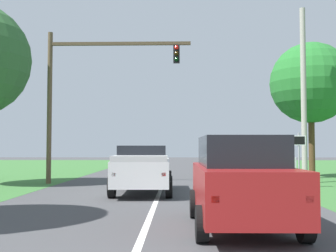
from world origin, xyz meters
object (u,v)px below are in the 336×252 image
at_px(pickup_truck_lead, 143,168).
at_px(oak_tree_right, 311,83).
at_px(keep_moving_sign, 299,153).
at_px(utility_pole_right, 304,95).
at_px(red_suv_near, 241,180).
at_px(traffic_light, 86,83).
at_px(crossing_suv_far, 254,162).

height_order(pickup_truck_lead, oak_tree_right, oak_tree_right).
relative_size(keep_moving_sign, utility_pole_right, 0.28).
relative_size(red_suv_near, traffic_light, 0.60).
bearing_deg(crossing_suv_far, red_suv_near, -101.47).
bearing_deg(keep_moving_sign, crossing_suv_far, 104.44).
bearing_deg(red_suv_near, traffic_light, 118.15).
relative_size(traffic_light, oak_tree_right, 0.95).
bearing_deg(utility_pole_right, oak_tree_right, 67.04).
bearing_deg(traffic_light, keep_moving_sign, -11.18).
distance_m(traffic_light, oak_tree_right, 13.17).
distance_m(oak_tree_right, utility_pole_right, 3.92).
relative_size(red_suv_near, utility_pole_right, 0.51).
distance_m(red_suv_near, traffic_light, 13.45).
height_order(pickup_truck_lead, traffic_light, traffic_light).
relative_size(pickup_truck_lead, oak_tree_right, 0.68).
relative_size(crossing_suv_far, utility_pole_right, 0.48).
distance_m(pickup_truck_lead, crossing_suv_far, 8.89).
xyz_separation_m(red_suv_near, oak_tree_right, (6.47, 15.33, 4.55)).
bearing_deg(pickup_truck_lead, red_suv_near, -68.13).
xyz_separation_m(red_suv_near, pickup_truck_lead, (-2.83, 7.06, -0.09)).
xyz_separation_m(traffic_light, utility_pole_right, (11.07, 0.54, -0.54)).
xyz_separation_m(pickup_truck_lead, keep_moving_sign, (6.84, 2.28, 0.60)).
xyz_separation_m(pickup_truck_lead, crossing_suv_far, (5.66, 6.86, -0.01)).
distance_m(red_suv_near, utility_pole_right, 13.33).
bearing_deg(red_suv_near, oak_tree_right, 67.10).
bearing_deg(oak_tree_right, crossing_suv_far, -158.90).
bearing_deg(crossing_suv_far, traffic_light, -163.73).
bearing_deg(utility_pole_right, crossing_suv_far, 136.88).
distance_m(keep_moving_sign, utility_pole_right, 3.99).
height_order(pickup_truck_lead, utility_pole_right, utility_pole_right).
height_order(red_suv_near, crossing_suv_far, red_suv_near).
height_order(pickup_truck_lead, crossing_suv_far, pickup_truck_lead).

